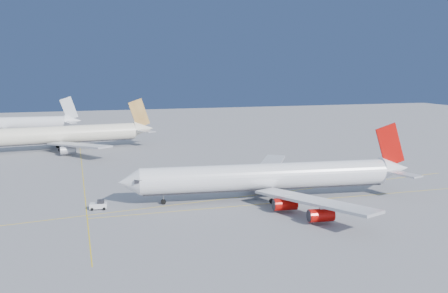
# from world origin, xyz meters

# --- Properties ---
(ground) EXTENTS (500.00, 500.00, 0.00)m
(ground) POSITION_xyz_m (0.00, 0.00, 0.00)
(ground) COLOR slate
(ground) RESTS_ON ground
(taxiway_lines) EXTENTS (118.86, 140.00, 0.02)m
(taxiway_lines) POSITION_xyz_m (-14.71, 6.34, 0.01)
(taxiway_lines) COLOR yellow
(taxiway_lines) RESTS_ON ground
(airliner_virgin) EXTENTS (69.98, 62.55, 17.26)m
(airliner_virgin) POSITION_xyz_m (1.85, -10.22, 5.20)
(airliner_virgin) COLOR white
(airliner_virgin) RESTS_ON ground
(airliner_etihad) EXTENTS (70.67, 64.89, 18.44)m
(airliner_etihad) POSITION_xyz_m (-46.42, 77.97, 5.61)
(airliner_etihad) COLOR silver
(airliner_etihad) RESTS_ON ground
(airliner_third) EXTENTS (64.37, 59.24, 17.26)m
(airliner_third) POSITION_xyz_m (-70.39, 126.71, 5.22)
(airliner_third) COLOR white
(airliner_third) RESTS_ON ground
(pushback_tug) EXTENTS (3.82, 2.60, 2.04)m
(pushback_tug) POSITION_xyz_m (-37.37, -7.66, 0.94)
(pushback_tug) COLOR white
(pushback_tug) RESTS_ON ground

